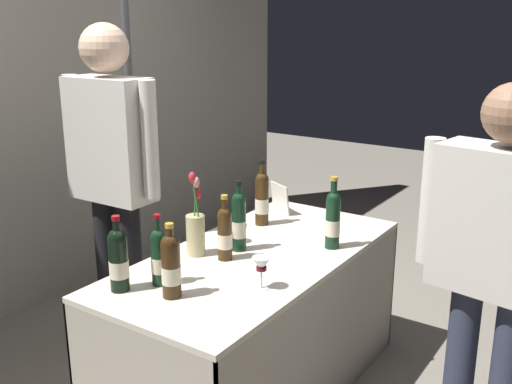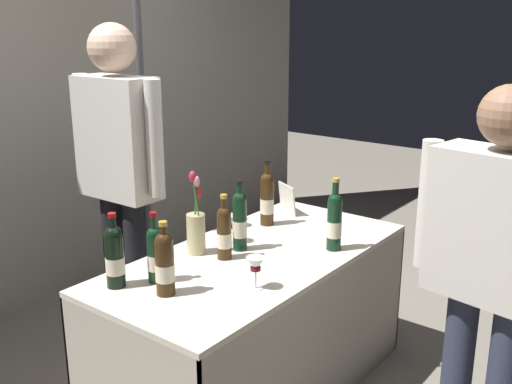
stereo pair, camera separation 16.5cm
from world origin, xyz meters
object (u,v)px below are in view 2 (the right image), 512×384
object	(u,v)px
wine_glass_mid	(256,266)
booth_signpost	(141,88)
display_bottle_0	(239,220)
featured_wine_bottle	(165,263)
flower_vase	(196,228)
taster_foreground_right	(493,258)
wine_glass_near_vendor	(230,223)
vendor_presenter	(119,160)
tasting_table	(256,297)

from	to	relation	value
wine_glass_mid	booth_signpost	bearing A→B (deg)	64.98
display_bottle_0	booth_signpost	size ratio (longest dim) A/B	0.15
featured_wine_bottle	flower_vase	distance (m)	0.44
taster_foreground_right	booth_signpost	size ratio (longest dim) A/B	0.71
flower_vase	booth_signpost	world-z (taller)	booth_signpost
wine_glass_near_vendor	vendor_presenter	size ratio (longest dim) A/B	0.08
tasting_table	vendor_presenter	xyz separation A→B (m)	(-0.08, 0.83, 0.56)
booth_signpost	flower_vase	bearing A→B (deg)	-119.01
tasting_table	booth_signpost	bearing A→B (deg)	73.50
display_bottle_0	taster_foreground_right	bearing A→B (deg)	-85.43
display_bottle_0	taster_foreground_right	size ratio (longest dim) A/B	0.22
taster_foreground_right	flower_vase	bearing A→B (deg)	19.93
booth_signpost	tasting_table	bearing A→B (deg)	-106.50
tasting_table	taster_foreground_right	size ratio (longest dim) A/B	1.01
featured_wine_bottle	display_bottle_0	xyz separation A→B (m)	(0.54, 0.07, 0.01)
featured_wine_bottle	flower_vase	xyz separation A→B (m)	(0.39, 0.20, -0.01)
display_bottle_0	booth_signpost	bearing A→B (deg)	71.79
taster_foreground_right	tasting_table	bearing A→B (deg)	13.67
wine_glass_near_vendor	vendor_presenter	xyz separation A→B (m)	(-0.13, 0.64, 0.25)
flower_vase	taster_foreground_right	distance (m)	1.28
wine_glass_mid	booth_signpost	xyz separation A→B (m)	(0.62, 1.32, 0.57)
vendor_presenter	display_bottle_0	bearing A→B (deg)	4.69
featured_wine_bottle	booth_signpost	world-z (taller)	booth_signpost
tasting_table	wine_glass_near_vendor	size ratio (longest dim) A/B	11.38
display_bottle_0	vendor_presenter	xyz separation A→B (m)	(-0.08, 0.74, 0.20)
flower_vase	featured_wine_bottle	bearing A→B (deg)	-152.90
wine_glass_near_vendor	wine_glass_mid	world-z (taller)	wine_glass_near_vendor
wine_glass_near_vendor	taster_foreground_right	bearing A→B (deg)	-88.09
featured_wine_bottle	wine_glass_mid	bearing A→B (deg)	-44.36
tasting_table	display_bottle_0	bearing A→B (deg)	92.66
featured_wine_bottle	display_bottle_0	distance (m)	0.55
tasting_table	featured_wine_bottle	distance (m)	0.65
featured_wine_bottle	taster_foreground_right	xyz separation A→B (m)	(0.63, -1.05, 0.08)
wine_glass_near_vendor	flower_vase	world-z (taller)	flower_vase
flower_vase	display_bottle_0	bearing A→B (deg)	-40.28
display_bottle_0	vendor_presenter	size ratio (longest dim) A/B	0.19
tasting_table	vendor_presenter	size ratio (longest dim) A/B	0.90
wine_glass_mid	flower_vase	distance (m)	0.47
tasting_table	flower_vase	world-z (taller)	flower_vase
featured_wine_bottle	display_bottle_0	bearing A→B (deg)	7.21
tasting_table	flower_vase	bearing A→B (deg)	124.96
featured_wine_bottle	booth_signpost	size ratio (longest dim) A/B	0.14
wine_glass_mid	vendor_presenter	xyz separation A→B (m)	(0.21, 1.06, 0.24)
display_bottle_0	featured_wine_bottle	bearing A→B (deg)	-172.79
tasting_table	taster_foreground_right	bearing A→B (deg)	-85.25
flower_vase	vendor_presenter	distance (m)	0.65
wine_glass_near_vendor	taster_foreground_right	world-z (taller)	taster_foreground_right
tasting_table	wine_glass_mid	distance (m)	0.49
tasting_table	vendor_presenter	world-z (taller)	vendor_presenter
flower_vase	vendor_presenter	bearing A→B (deg)	83.03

